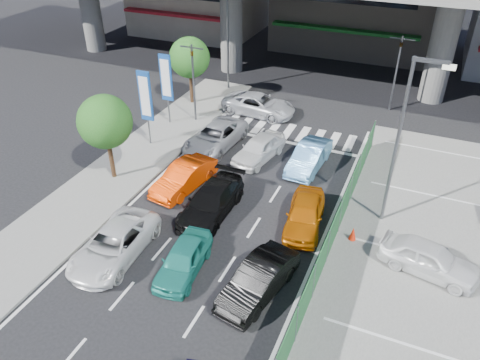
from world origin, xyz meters
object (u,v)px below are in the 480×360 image
at_px(taxi_teal_mid, 183,259).
at_px(taxi_orange_right, 305,214).
at_px(hatch_black_mid_right, 259,280).
at_px(traffic_cone, 353,233).
at_px(traffic_light_right, 399,55).
at_px(parked_sedan_white, 429,258).
at_px(crossing_wagon_silver, 259,105).
at_px(street_lamp_right, 404,132).
at_px(kei_truck_front_right, 309,157).
at_px(sedan_white_front_mid, 259,148).
at_px(tree_near, 105,122).
at_px(sedan_black_mid, 211,202).
at_px(signboard_far, 166,80).
at_px(signboard_near, 145,98).
at_px(tree_far, 190,58).
at_px(wagon_silver_front_left, 215,137).
at_px(sedan_white_mid_left, 114,244).
at_px(taxi_orange_left, 184,177).
at_px(traffic_light_left, 193,64).
at_px(street_lamp_left, 230,27).

bearing_deg(taxi_teal_mid, taxi_orange_right, 46.65).
xyz_separation_m(hatch_black_mid_right, traffic_cone, (2.75, 4.65, -0.31)).
height_order(hatch_black_mid_right, traffic_cone, hatch_black_mid_right).
xyz_separation_m(traffic_light_right, parked_sedan_white, (3.77, -15.89, -3.19)).
height_order(crossing_wagon_silver, traffic_cone, crossing_wagon_silver).
distance_m(street_lamp_right, kei_truck_front_right, 7.04).
bearing_deg(taxi_teal_mid, traffic_cone, 32.10).
xyz_separation_m(sedan_white_front_mid, traffic_cone, (6.52, -5.09, -0.31)).
height_order(traffic_light_right, tree_near, traffic_light_right).
bearing_deg(taxi_teal_mid, crossing_wagon_silver, 93.95).
height_order(sedan_black_mid, traffic_cone, sedan_black_mid).
bearing_deg(signboard_far, taxi_teal_mid, -57.26).
bearing_deg(taxi_orange_right, signboard_near, 151.76).
bearing_deg(taxi_orange_right, tree_far, 129.35).
height_order(traffic_light_right, signboard_near, traffic_light_right).
bearing_deg(wagon_silver_front_left, sedan_white_mid_left, -83.58).
xyz_separation_m(sedan_white_mid_left, hatch_black_mid_right, (6.45, 0.43, 0.02)).
bearing_deg(hatch_black_mid_right, tree_far, 137.37).
relative_size(taxi_orange_right, kei_truck_front_right, 0.97).
bearing_deg(tree_far, taxi_orange_left, -63.96).
height_order(signboard_near, taxi_orange_right, signboard_near).
relative_size(traffic_light_left, street_lamp_left, 0.65).
bearing_deg(signboard_near, taxi_orange_right, -19.75).
height_order(street_lamp_right, tree_near, street_lamp_right).
bearing_deg(sedan_white_front_mid, kei_truck_front_right, 14.79).
distance_m(tree_near, hatch_black_mid_right, 11.62).
relative_size(signboard_near, tree_near, 0.98).
xyz_separation_m(signboard_far, taxi_orange_right, (11.31, -6.92, -2.37)).
xyz_separation_m(signboard_near, traffic_cone, (13.22, -4.07, -2.68)).
relative_size(street_lamp_right, signboard_near, 1.70).
bearing_deg(signboard_near, sedan_black_mid, -36.32).
bearing_deg(tree_near, signboard_far, 94.90).
distance_m(sedan_white_mid_left, traffic_cone, 10.52).
distance_m(signboard_far, sedan_white_mid_left, 13.15).
xyz_separation_m(tree_near, crossing_wagon_silver, (4.29, 10.73, -2.69)).
relative_size(taxi_teal_mid, hatch_black_mid_right, 0.89).
bearing_deg(hatch_black_mid_right, signboard_near, 151.57).
relative_size(traffic_light_left, taxi_orange_left, 1.24).
bearing_deg(wagon_silver_front_left, parked_sedan_white, -21.12).
bearing_deg(tree_near, crossing_wagon_silver, 68.19).
bearing_deg(tree_near, wagon_silver_front_left, 56.30).
bearing_deg(traffic_cone, crossing_wagon_silver, 128.94).
bearing_deg(sedan_black_mid, signboard_far, 131.86).
bearing_deg(sedan_black_mid, traffic_light_left, 122.31).
distance_m(signboard_near, tree_far, 6.54).
bearing_deg(street_lamp_left, hatch_black_mid_right, -62.86).
xyz_separation_m(street_lamp_left, tree_far, (-1.47, -3.50, -1.38)).
bearing_deg(traffic_light_right, wagon_silver_front_left, -132.78).
height_order(signboard_near, sedan_white_front_mid, signboard_near).
height_order(signboard_far, sedan_black_mid, signboard_far).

